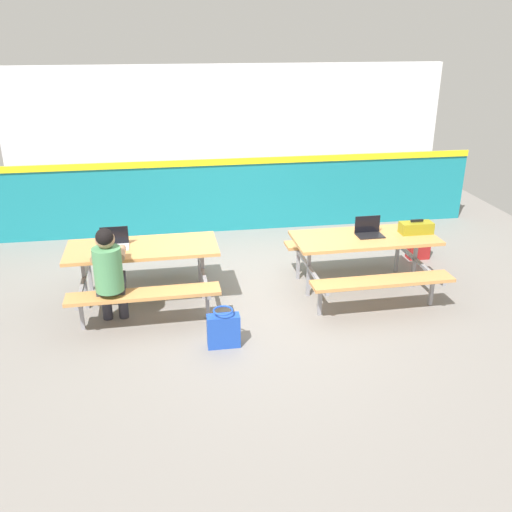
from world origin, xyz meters
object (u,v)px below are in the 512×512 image
Objects in this scene: picnic_table_left at (143,260)px; picnic_table_right at (364,249)px; laptop_dark at (369,231)px; student_nearer at (109,270)px; toolbox_grey at (416,228)px; backpack_dark at (418,244)px; tote_bag_bright at (224,330)px; laptop_silver at (115,243)px.

picnic_table_left is 1.00× the size of picnic_table_right.
laptop_dark is at bearing -1.32° from picnic_table_left.
picnic_table_left is 1.46× the size of student_nearer.
toolbox_grey reaches higher than picnic_table_left.
student_nearer reaches higher than backpack_dark.
picnic_table_left is 1.44m from tote_bag_bright.
picnic_table_left is 0.38m from laptop_silver.
laptop_silver is at bearing 87.59° from student_nearer.
picnic_table_right is at bearing -2.18° from picnic_table_left.
student_nearer is 2.81× the size of tote_bag_bright.
toolbox_grey reaches higher than tote_bag_bright.
laptop_dark reaches higher than tote_bag_bright.
laptop_dark is (2.73, -0.06, 0.21)m from picnic_table_left.
laptop_dark is 0.75× the size of tote_bag_bright.
picnic_table_right is (2.67, -0.10, 0.00)m from picnic_table_left.
student_nearer reaches higher than picnic_table_right.
student_nearer reaches higher than laptop_silver.
backpack_dark is at bearing 38.25° from picnic_table_right.
laptop_dark is (3.07, 0.50, 0.08)m from student_nearer.
picnic_table_right is 4.09× the size of tote_bag_bright.
picnic_table_left reaches higher than tote_bag_bright.
picnic_table_right is 3.99× the size of backpack_dark.
laptop_silver is 0.81× the size of toolbox_grey.
tote_bag_bright is at bearing -157.60° from toolbox_grey.
laptop_dark is 0.60m from toolbox_grey.
student_nearer is at bearing -161.63° from backpack_dark.
picnic_table_left is at bearing -167.88° from backpack_dark.
picnic_table_right reaches higher than backpack_dark.
student_nearer is at bearing 153.94° from tote_bag_bright.
laptop_silver is 3.64m from toolbox_grey.
laptop_silver is at bearing 178.09° from toolbox_grey.
toolbox_grey is at bearing 22.40° from tote_bag_bright.
toolbox_grey is (0.66, 0.01, 0.24)m from picnic_table_right.
laptop_dark is 0.74× the size of backpack_dark.
laptop_silver is at bearing 174.14° from picnic_table_left.
picnic_table_right is 0.70m from toolbox_grey.
laptop_dark is (3.04, -0.09, 0.00)m from laptop_silver.
backpack_dark is at bearing 32.79° from tote_bag_bright.
laptop_silver is 1.72m from tote_bag_bright.
laptop_dark is 1.54m from backpack_dark.
laptop_silver is 1.00× the size of laptop_dark.
laptop_dark is at bearing 31.08° from picnic_table_right.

